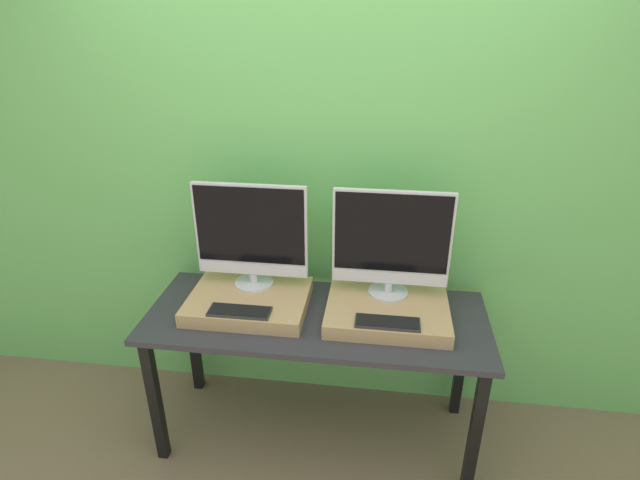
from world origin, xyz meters
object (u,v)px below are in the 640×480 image
object	(u,v)px
keyboard_left	(240,311)
keyboard_right	(387,322)
monitor_left	(251,234)
monitor_right	(391,242)

from	to	relation	value
keyboard_left	keyboard_right	world-z (taller)	same
monitor_left	keyboard_left	distance (m)	0.38
monitor_left	keyboard_right	xyz separation A→B (m)	(0.68, -0.27, -0.27)
monitor_right	keyboard_right	bearing A→B (deg)	-90.00
monitor_left	keyboard_left	size ratio (longest dim) A/B	1.92
keyboard_left	keyboard_right	xyz separation A→B (m)	(0.68, 0.00, 0.00)
monitor_left	keyboard_right	world-z (taller)	monitor_left
keyboard_left	monitor_right	size ratio (longest dim) A/B	0.52
keyboard_left	keyboard_right	size ratio (longest dim) A/B	1.00
keyboard_left	monitor_right	distance (m)	0.78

